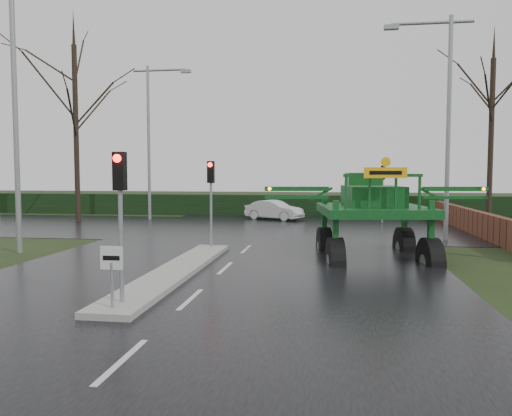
# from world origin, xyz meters

# --- Properties ---
(ground) EXTENTS (140.00, 140.00, 0.00)m
(ground) POSITION_xyz_m (0.00, 0.00, 0.00)
(ground) COLOR black
(ground) RESTS_ON ground
(road_main) EXTENTS (14.00, 80.00, 0.02)m
(road_main) POSITION_xyz_m (0.00, 10.00, 0.00)
(road_main) COLOR black
(road_main) RESTS_ON ground
(road_cross) EXTENTS (80.00, 12.00, 0.02)m
(road_cross) POSITION_xyz_m (0.00, 16.00, 0.01)
(road_cross) COLOR black
(road_cross) RESTS_ON ground
(median_island) EXTENTS (1.20, 10.00, 0.16)m
(median_island) POSITION_xyz_m (-1.30, 3.00, 0.09)
(median_island) COLOR gray
(median_island) RESTS_ON ground
(hedge_row) EXTENTS (44.00, 0.90, 1.50)m
(hedge_row) POSITION_xyz_m (0.00, 24.00, 0.75)
(hedge_row) COLOR black
(hedge_row) RESTS_ON ground
(brick_wall) EXTENTS (0.40, 20.00, 1.20)m
(brick_wall) POSITION_xyz_m (10.50, 16.00, 0.60)
(brick_wall) COLOR #592D1E
(brick_wall) RESTS_ON ground
(keep_left_sign) EXTENTS (0.50, 0.07, 1.35)m
(keep_left_sign) POSITION_xyz_m (-1.30, -1.50, 1.06)
(keep_left_sign) COLOR gray
(keep_left_sign) RESTS_ON ground
(traffic_signal_near) EXTENTS (0.26, 0.33, 3.52)m
(traffic_signal_near) POSITION_xyz_m (-1.30, -1.01, 2.59)
(traffic_signal_near) COLOR gray
(traffic_signal_near) RESTS_ON ground
(traffic_signal_mid) EXTENTS (0.26, 0.33, 3.52)m
(traffic_signal_mid) POSITION_xyz_m (-1.30, 7.49, 2.59)
(traffic_signal_mid) COLOR gray
(traffic_signal_mid) RESTS_ON ground
(traffic_signal_far) EXTENTS (0.26, 0.33, 3.52)m
(traffic_signal_far) POSITION_xyz_m (6.50, 20.01, 2.59)
(traffic_signal_far) COLOR gray
(traffic_signal_far) RESTS_ON ground
(street_light_left_near) EXTENTS (3.85, 0.30, 10.00)m
(street_light_left_near) POSITION_xyz_m (-8.19, 6.00, 5.99)
(street_light_left_near) COLOR gray
(street_light_left_near) RESTS_ON ground
(street_light_right) EXTENTS (3.85, 0.30, 10.00)m
(street_light_right) POSITION_xyz_m (8.19, 12.00, 5.99)
(street_light_right) COLOR gray
(street_light_right) RESTS_ON ground
(street_light_left_far) EXTENTS (3.85, 0.30, 10.00)m
(street_light_left_far) POSITION_xyz_m (-8.19, 20.00, 5.99)
(street_light_left_far) COLOR gray
(street_light_left_far) RESTS_ON ground
(tree_left_far) EXTENTS (7.70, 7.70, 13.26)m
(tree_left_far) POSITION_xyz_m (-12.50, 18.00, 7.15)
(tree_left_far) COLOR black
(tree_left_far) RESTS_ON ground
(tree_right_far) EXTENTS (7.00, 7.00, 12.05)m
(tree_right_far) POSITION_xyz_m (13.00, 21.00, 6.50)
(tree_right_far) COLOR black
(tree_right_far) RESTS_ON ground
(crop_sprayer) EXTENTS (7.97, 5.42, 4.48)m
(crop_sprayer) POSITION_xyz_m (3.47, 5.70, 2.12)
(crop_sprayer) COLOR black
(crop_sprayer) RESTS_ON ground
(white_sedan) EXTENTS (4.06, 2.80, 1.27)m
(white_sedan) POSITION_xyz_m (-0.32, 20.86, 0.00)
(white_sedan) COLOR silver
(white_sedan) RESTS_ON ground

